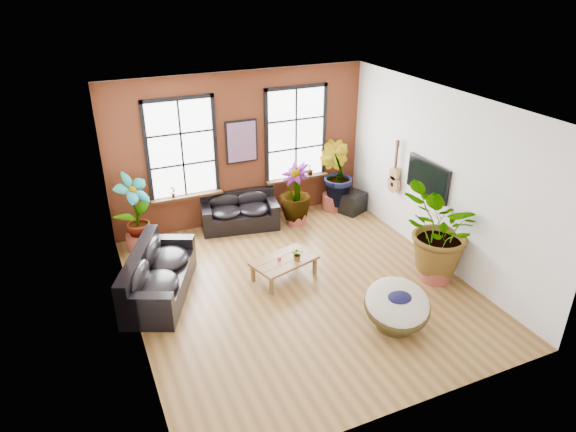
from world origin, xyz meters
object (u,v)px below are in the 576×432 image
(sofa_back, at_px, (239,212))
(sofa_left, at_px, (156,276))
(coffee_table, at_px, (284,262))
(papasan_chair, at_px, (397,305))

(sofa_back, relative_size, sofa_left, 0.77)
(coffee_table, bearing_deg, sofa_left, 153.38)
(sofa_left, distance_m, coffee_table, 2.41)
(sofa_back, bearing_deg, coffee_table, -78.06)
(sofa_back, height_order, sofa_left, sofa_left)
(sofa_left, bearing_deg, papasan_chair, -102.42)
(sofa_back, distance_m, papasan_chair, 4.75)
(sofa_left, distance_m, papasan_chair, 4.33)
(sofa_back, xyz_separation_m, papasan_chair, (1.19, -4.60, 0.07))
(sofa_back, bearing_deg, papasan_chair, -65.41)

